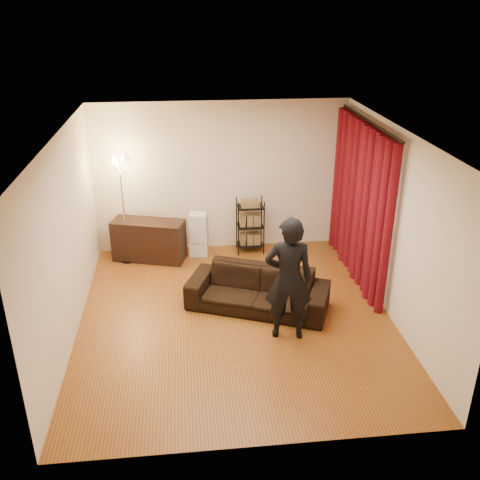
{
  "coord_description": "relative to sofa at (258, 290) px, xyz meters",
  "views": [
    {
      "loc": [
        -0.66,
        -6.64,
        4.26
      ],
      "look_at": [
        0.1,
        0.3,
        1.1
      ],
      "focal_mm": 40.0,
      "sensor_mm": 36.0,
      "label": 1
    }
  ],
  "objects": [
    {
      "name": "wire_shelf",
      "position": [
        0.14,
        1.99,
        0.2
      ],
      "size": [
        0.55,
        0.48,
        1.01
      ],
      "primitive_type": null,
      "rotation": [
        0.0,
        0.0,
        -0.41
      ],
      "color": "black",
      "rests_on": "ground"
    },
    {
      "name": "curtain",
      "position": [
        1.77,
        0.9,
        0.97
      ],
      "size": [
        0.22,
        2.65,
        2.55
      ],
      "primitive_type": null,
      "color": "#67060F",
      "rests_on": "ground"
    },
    {
      "name": "floor_lamp",
      "position": [
        -2.07,
        1.84,
        0.66
      ],
      "size": [
        0.46,
        0.46,
        1.93
      ],
      "primitive_type": null,
      "rotation": [
        0.0,
        0.0,
        -0.41
      ],
      "color": "silver",
      "rests_on": "ground"
    },
    {
      "name": "wall_right",
      "position": [
        1.89,
        -0.23,
        1.05
      ],
      "size": [
        0.0,
        5.0,
        5.0
      ],
      "primitive_type": "plane",
      "rotation": [
        1.57,
        0.0,
        -1.57
      ],
      "color": "beige",
      "rests_on": "ground"
    },
    {
      "name": "floor",
      "position": [
        -0.36,
        -0.23,
        -0.3
      ],
      "size": [
        5.0,
        5.0,
        0.0
      ],
      "primitive_type": "plane",
      "color": "#995619",
      "rests_on": "ground"
    },
    {
      "name": "curtain_rod",
      "position": [
        1.79,
        0.9,
        2.28
      ],
      "size": [
        0.04,
        2.65,
        0.04
      ],
      "primitive_type": "cylinder",
      "rotation": [
        1.57,
        0.0,
        0.0
      ],
      "color": "black",
      "rests_on": "wall_right"
    },
    {
      "name": "media_cabinet",
      "position": [
        -1.68,
        1.85,
        0.06
      ],
      "size": [
        1.33,
        0.8,
        0.73
      ],
      "primitive_type": "cube",
      "rotation": [
        0.0,
        0.0,
        -0.28
      ],
      "color": "black",
      "rests_on": "ground"
    },
    {
      "name": "wall_front",
      "position": [
        -0.36,
        -2.73,
        1.05
      ],
      "size": [
        5.0,
        0.0,
        5.0
      ],
      "primitive_type": "plane",
      "rotation": [
        -1.57,
        0.0,
        0.0
      ],
      "color": "beige",
      "rests_on": "ground"
    },
    {
      "name": "wall_back",
      "position": [
        -0.36,
        2.27,
        1.05
      ],
      "size": [
        5.0,
        0.0,
        5.0
      ],
      "primitive_type": "plane",
      "rotation": [
        1.57,
        0.0,
        0.0
      ],
      "color": "beige",
      "rests_on": "ground"
    },
    {
      "name": "wall_left",
      "position": [
        -2.61,
        -0.23,
        1.05
      ],
      "size": [
        0.0,
        5.0,
        5.0
      ],
      "primitive_type": "plane",
      "rotation": [
        1.57,
        0.0,
        1.57
      ],
      "color": "beige",
      "rests_on": "ground"
    },
    {
      "name": "person",
      "position": [
        0.29,
        -0.76,
        0.58
      ],
      "size": [
        0.7,
        0.51,
        1.76
      ],
      "primitive_type": "imported",
      "rotation": [
        0.0,
        0.0,
        3.0
      ],
      "color": "black",
      "rests_on": "ground"
    },
    {
      "name": "sofa",
      "position": [
        0.0,
        0.0,
        0.0
      ],
      "size": [
        2.22,
        1.52,
        0.6
      ],
      "primitive_type": "imported",
      "rotation": [
        0.0,
        0.0,
        -0.38
      ],
      "color": "black",
      "rests_on": "ground"
    },
    {
      "name": "storage_boxes",
      "position": [
        -0.8,
        1.93,
        0.1
      ],
      "size": [
        0.36,
        0.31,
        0.8
      ],
      "primitive_type": null,
      "rotation": [
        0.0,
        0.0,
        -0.18
      ],
      "color": "silver",
      "rests_on": "ground"
    },
    {
      "name": "ceiling",
      "position": [
        -0.36,
        -0.23,
        2.4
      ],
      "size": [
        5.0,
        5.0,
        0.0
      ],
      "primitive_type": "plane",
      "rotation": [
        3.14,
        0.0,
        0.0
      ],
      "color": "white",
      "rests_on": "ground"
    }
  ]
}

